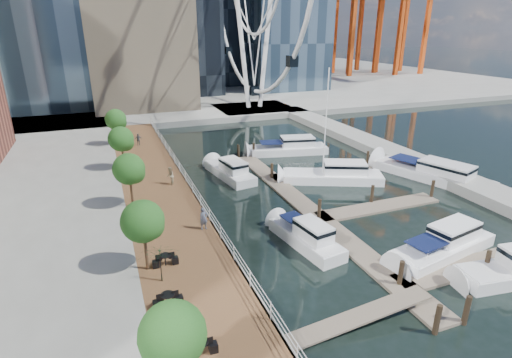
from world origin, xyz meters
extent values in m
plane|color=black|center=(0.00, 0.00, 0.00)|extent=(520.00, 520.00, 0.00)
cube|color=brown|center=(-9.00, 15.00, 0.50)|extent=(6.00, 60.00, 1.00)
cube|color=#595954|center=(-6.00, 15.00, 0.50)|extent=(0.25, 60.00, 1.00)
cube|color=gray|center=(0.00, 102.00, 0.50)|extent=(200.00, 114.00, 1.00)
cube|color=gray|center=(20.00, 20.00, 0.50)|extent=(4.00, 60.00, 1.00)
cube|color=gray|center=(14.00, 52.00, 0.50)|extent=(14.00, 12.00, 1.00)
cube|color=#6D6051|center=(3.00, 10.00, 0.10)|extent=(2.00, 32.00, 0.20)
cube|color=#6D6051|center=(9.00, -2.00, 0.10)|extent=(12.00, 2.00, 0.20)
cube|color=#6D6051|center=(9.00, 8.00, 0.10)|extent=(12.00, 2.00, 0.20)
cube|color=#6D6051|center=(9.00, 18.00, 0.10)|extent=(12.00, 2.00, 0.20)
cylinder|color=white|center=(11.50, 52.00, 14.00)|extent=(0.80, 0.80, 26.00)
cylinder|color=white|center=(16.50, 52.00, 14.00)|extent=(0.80, 0.80, 26.00)
sphere|color=#265B1E|center=(-11.40, -6.00, 4.30)|extent=(2.60, 2.60, 2.60)
cylinder|color=#3F2B1C|center=(-11.40, 4.00, 2.20)|extent=(0.20, 0.20, 2.40)
sphere|color=#265B1E|center=(-11.40, 4.00, 4.30)|extent=(2.60, 2.60, 2.60)
cylinder|color=#3F2B1C|center=(-11.40, 14.00, 2.20)|extent=(0.20, 0.20, 2.40)
sphere|color=#265B1E|center=(-11.40, 14.00, 4.30)|extent=(2.60, 2.60, 2.60)
cylinder|color=#3F2B1C|center=(-11.40, 24.00, 2.20)|extent=(0.20, 0.20, 2.40)
sphere|color=#265B1E|center=(-11.40, 24.00, 4.30)|extent=(2.60, 2.60, 2.60)
cylinder|color=#3F2B1C|center=(-11.40, 34.00, 2.20)|extent=(0.20, 0.20, 2.40)
sphere|color=#265B1E|center=(-11.40, 34.00, 4.30)|extent=(2.60, 2.60, 2.60)
imported|color=#51586C|center=(-6.84, 7.86, 1.86)|extent=(0.69, 0.52, 1.72)
imported|color=gray|center=(-7.58, 17.81, 1.87)|extent=(0.86, 0.99, 1.73)
imported|color=#373B45|center=(-9.02, 32.87, 1.77)|extent=(0.93, 0.44, 1.54)
imported|color=#103B19|center=(-11.13, -4.68, 2.18)|extent=(2.86, 2.91, 2.37)
imported|color=#0E351C|center=(-10.77, 2.40, 2.08)|extent=(2.77, 2.81, 2.16)
camera|label=1|loc=(-12.76, -18.17, 15.02)|focal=28.00mm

